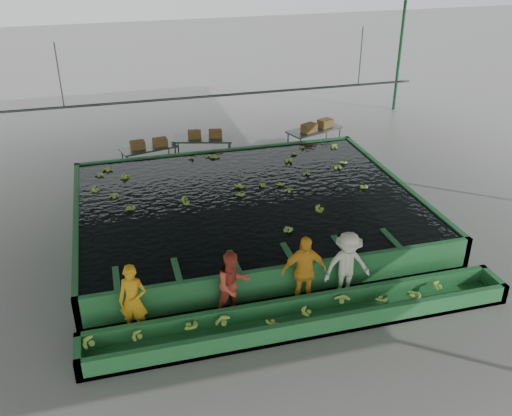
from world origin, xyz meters
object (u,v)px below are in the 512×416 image
object	(u,v)px
flotation_tank	(247,210)
sorting_trough	(304,317)
packing_table_mid	(203,150)
worker_b	(233,285)
packing_table_right	(314,141)
packing_table_left	(149,159)
worker_d	(347,266)
box_stack_mid	(205,137)
worker_a	(133,301)
worker_c	(304,271)
box_stack_right	(317,129)
box_stack_left	(149,147)

from	to	relation	value
flotation_tank	sorting_trough	size ratio (longest dim) A/B	1.00
flotation_tank	packing_table_mid	world-z (taller)	packing_table_mid
worker_b	sorting_trough	bearing A→B (deg)	-43.38
packing_table_right	packing_table_left	bearing A→B (deg)	-179.96
worker_d	packing_table_right	distance (m)	9.53
worker_d	box_stack_mid	world-z (taller)	worker_d
worker_d	worker_a	bearing A→B (deg)	-178.27
flotation_tank	worker_c	xyz separation A→B (m)	(0.26, -4.30, 0.48)
flotation_tank	packing_table_left	xyz separation A→B (m)	(-2.43, 4.85, -0.00)
worker_a	packing_table_mid	bearing A→B (deg)	90.27
worker_d	flotation_tank	bearing A→B (deg)	109.22
box_stack_right	sorting_trough	bearing A→B (deg)	-112.22
worker_b	box_stack_left	xyz separation A→B (m)	(-0.94, 9.15, 0.04)
flotation_tank	worker_b	xyz separation A→B (m)	(-1.45, -4.30, 0.41)
flotation_tank	packing_table_mid	size ratio (longest dim) A/B	4.55
packing_table_left	box_stack_mid	bearing A→B (deg)	5.04
sorting_trough	worker_a	xyz separation A→B (m)	(-3.69, 0.80, 0.62)
sorting_trough	box_stack_left	world-z (taller)	box_stack_left
flotation_tank	packing_table_left	bearing A→B (deg)	116.60
worker_a	box_stack_mid	xyz separation A→B (m)	(3.39, 9.34, 0.13)
box_stack_mid	box_stack_left	bearing A→B (deg)	-174.72
box_stack_left	box_stack_mid	bearing A→B (deg)	5.28
worker_d	box_stack_left	distance (m)	9.88
sorting_trough	box_stack_right	world-z (taller)	box_stack_right
packing_table_mid	sorting_trough	bearing A→B (deg)	-87.73
flotation_tank	worker_b	distance (m)	4.56
worker_d	packing_table_left	distance (m)	9.91
worker_b	worker_c	distance (m)	1.71
worker_b	worker_d	distance (m)	2.81
worker_b	box_stack_left	bearing A→B (deg)	81.31
packing_table_mid	worker_d	bearing A→B (deg)	-79.33
sorting_trough	box_stack_right	xyz separation A→B (m)	(4.04, 9.89, 0.75)
flotation_tank	packing_table_left	distance (m)	5.43
packing_table_right	box_stack_mid	xyz separation A→B (m)	(-4.26, 0.18, 0.50)
packing_table_left	packing_table_mid	xyz separation A→B (m)	(2.03, 0.17, 0.05)
worker_a	packing_table_right	world-z (taller)	worker_a
flotation_tank	sorting_trough	distance (m)	5.10
sorting_trough	worker_d	size ratio (longest dim) A/B	5.60
packing_table_mid	box_stack_mid	xyz separation A→B (m)	(0.09, 0.02, 0.50)
packing_table_left	box_stack_right	world-z (taller)	box_stack_right
worker_b	packing_table_right	distance (m)	10.64
worker_b	packing_table_mid	xyz separation A→B (m)	(1.05, 9.32, -0.36)
sorting_trough	worker_d	distance (m)	1.70
worker_d	box_stack_right	size ratio (longest dim) A/B	1.25
box_stack_mid	box_stack_right	size ratio (longest dim) A/B	0.88
flotation_tank	worker_c	distance (m)	4.33
worker_c	box_stack_left	distance (m)	9.52
box_stack_left	box_stack_mid	xyz separation A→B (m)	(2.09, 0.19, 0.10)
worker_d	box_stack_right	bearing A→B (deg)	75.28
sorting_trough	box_stack_mid	bearing A→B (deg)	91.73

